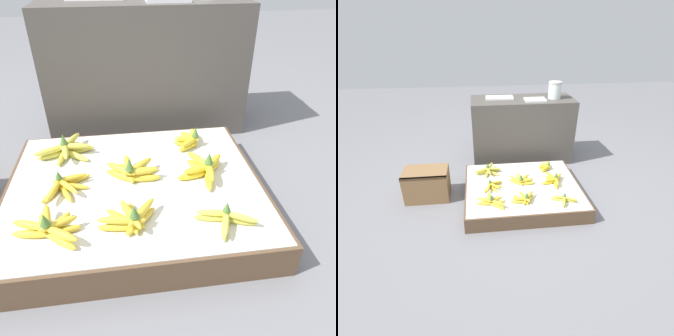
{
  "view_description": "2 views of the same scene",
  "coord_description": "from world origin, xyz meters",
  "views": [
    {
      "loc": [
        -0.02,
        -1.1,
        0.95
      ],
      "look_at": [
        0.15,
        0.06,
        0.15
      ],
      "focal_mm": 35.0,
      "sensor_mm": 36.0,
      "label": 1
    },
    {
      "loc": [
        -0.38,
        -2.01,
        1.45
      ],
      "look_at": [
        -0.15,
        0.06,
        0.29
      ],
      "focal_mm": 28.0,
      "sensor_mm": 36.0,
      "label": 2
    }
  ],
  "objects": [
    {
      "name": "back_vendor_table",
      "position": [
        0.12,
        0.83,
        0.36
      ],
      "size": [
        1.13,
        0.46,
        0.72
      ],
      "color": "#4C4742",
      "rests_on": "ground_plane"
    },
    {
      "name": "banana_bunch_front_midright",
      "position": [
        0.3,
        -0.3,
        0.17
      ],
      "size": [
        0.22,
        0.15,
        0.09
      ],
      "color": "gold",
      "rests_on": "display_platform"
    },
    {
      "name": "glass_jar",
      "position": [
        0.47,
        0.8,
        0.81
      ],
      "size": [
        0.14,
        0.14,
        0.18
      ],
      "color": "silver",
      "rests_on": "back_vendor_table"
    },
    {
      "name": "banana_bunch_front_midleft",
      "position": [
        -0.03,
        -0.25,
        0.17
      ],
      "size": [
        0.22,
        0.18,
        0.11
      ],
      "color": "gold",
      "rests_on": "display_platform"
    },
    {
      "name": "foam_tray_white",
      "position": [
        -0.13,
        0.86,
        0.73
      ],
      "size": [
        0.3,
        0.15,
        0.02
      ],
      "color": "white",
      "rests_on": "back_vendor_table"
    },
    {
      "name": "banana_bunch_back_midright",
      "position": [
        0.29,
        0.26,
        0.17
      ],
      "size": [
        0.13,
        0.17,
        0.1
      ],
      "color": "yellow",
      "rests_on": "display_platform"
    },
    {
      "name": "banana_bunch_middle_left",
      "position": [
        -0.28,
        -0.02,
        0.16
      ],
      "size": [
        0.19,
        0.2,
        0.08
      ],
      "color": "gold",
      "rests_on": "display_platform"
    },
    {
      "name": "banana_bunch_middle_midright",
      "position": [
        0.3,
        0.01,
        0.17
      ],
      "size": [
        0.22,
        0.25,
        0.11
      ],
      "color": "yellow",
      "rests_on": "display_platform"
    },
    {
      "name": "display_platform",
      "position": [
        0.0,
        0.0,
        0.07
      ],
      "size": [
        1.05,
        0.88,
        0.14
      ],
      "color": "brown",
      "rests_on": "ground_plane"
    },
    {
      "name": "wooden_crate",
      "position": [
        -0.88,
        0.11,
        0.14
      ],
      "size": [
        0.4,
        0.26,
        0.29
      ],
      "color": "olive",
      "rests_on": "ground_plane"
    },
    {
      "name": "banana_bunch_back_left",
      "position": [
        -0.3,
        0.25,
        0.17
      ],
      "size": [
        0.27,
        0.25,
        0.11
      ],
      "color": "gold",
      "rests_on": "display_platform"
    },
    {
      "name": "banana_bunch_middle_midleft",
      "position": [
        -0.0,
        0.03,
        0.17
      ],
      "size": [
        0.24,
        0.17,
        0.11
      ],
      "color": "gold",
      "rests_on": "display_platform"
    },
    {
      "name": "banana_bunch_front_left",
      "position": [
        -0.3,
        -0.26,
        0.17
      ],
      "size": [
        0.24,
        0.21,
        0.1
      ],
      "color": "gold",
      "rests_on": "display_platform"
    },
    {
      "name": "ground_plane",
      "position": [
        0.0,
        0.0,
        0.0
      ],
      "size": [
        10.0,
        10.0,
        0.0
      ],
      "primitive_type": "plane",
      "color": "slate"
    },
    {
      "name": "foam_tray_dark",
      "position": [
        0.24,
        0.73,
        0.73
      ],
      "size": [
        0.22,
        0.16,
        0.02
      ],
      "color": "white",
      "rests_on": "back_vendor_table"
    }
  ]
}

